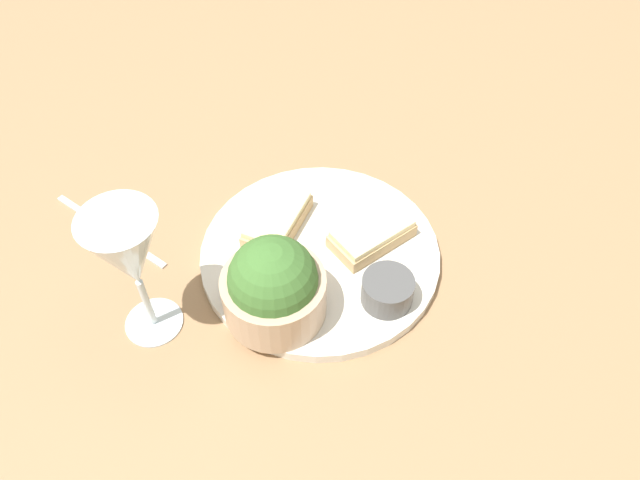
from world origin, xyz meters
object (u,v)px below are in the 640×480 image
object	(u,v)px
cheese_toast_far	(277,220)
wine_glass	(129,256)
fork	(110,230)
sauce_ramekin	(388,289)
salad_bowl	(274,287)
cheese_toast_near	(372,234)

from	to	relation	value
cheese_toast_far	wine_glass	distance (m)	0.21
fork	sauce_ramekin	bearing A→B (deg)	95.96
salad_bowl	cheese_toast_far	bearing A→B (deg)	-154.35
cheese_toast_near	cheese_toast_far	distance (m)	0.12
sauce_ramekin	wine_glass	world-z (taller)	wine_glass
cheese_toast_far	wine_glass	xyz separation A→B (m)	(0.18, -0.07, 0.10)
sauce_ramekin	fork	world-z (taller)	sauce_ramekin
cheese_toast_far	fork	bearing A→B (deg)	-66.77
sauce_ramekin	cheese_toast_far	bearing A→B (deg)	-106.24
salad_bowl	wine_glass	distance (m)	0.15
sauce_ramekin	cheese_toast_far	distance (m)	0.17
sauce_ramekin	fork	distance (m)	0.36
cheese_toast_near	fork	world-z (taller)	cheese_toast_near
cheese_toast_near	fork	distance (m)	0.33
cheese_toast_far	wine_glass	bearing A→B (deg)	-21.13
sauce_ramekin	fork	size ratio (longest dim) A/B	0.31
salad_bowl	cheese_toast_near	size ratio (longest dim) A/B	1.00
salad_bowl	cheese_toast_far	xyz separation A→B (m)	(-0.11, -0.05, -0.03)
cheese_toast_far	salad_bowl	bearing A→B (deg)	25.65
wine_glass	salad_bowl	bearing A→B (deg)	118.19
cheese_toast_near	fork	size ratio (longest dim) A/B	0.59
wine_glass	fork	world-z (taller)	wine_glass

